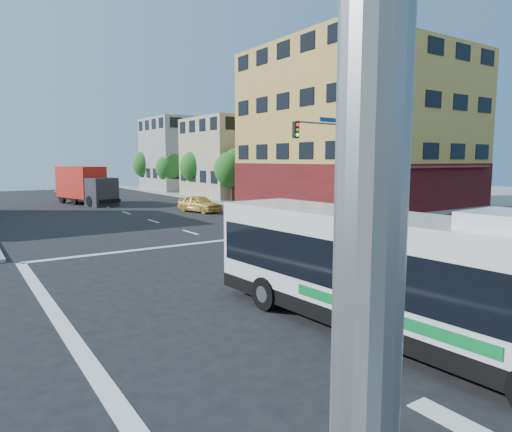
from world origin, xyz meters
TOP-DOWN VIEW (x-y plane):
  - ground at (0.00, 0.00)m, footprint 120.00×120.00m
  - sidewalk_ne at (35.00, 35.00)m, footprint 50.00×50.00m
  - corner_building_ne at (19.99, 18.48)m, footprint 18.10×15.44m
  - building_east_near at (16.98, 33.98)m, footprint 12.06×10.06m
  - building_east_far at (16.98, 47.98)m, footprint 12.06×10.06m
  - signal_mast_ne at (9.08, 10.62)m, footprint 7.91×1.13m
  - street_tree_a at (11.90, 27.92)m, footprint 3.60×3.60m
  - street_tree_b at (11.90, 35.92)m, footprint 3.80×3.80m
  - street_tree_c at (11.90, 43.92)m, footprint 3.40×3.40m
  - street_tree_d at (11.90, 51.92)m, footprint 4.00×4.00m
  - transit_bus at (-2.99, -4.62)m, footprint 3.19×11.36m
  - box_truck at (-0.86, 34.45)m, footprint 4.29×8.44m
  - parked_car at (5.27, 22.30)m, footprint 2.67×4.41m

SIDE VIEW (x-z plane):
  - ground at x=0.00m, z-range 0.00..0.00m
  - sidewalk_ne at x=35.00m, z-range 0.00..0.15m
  - parked_car at x=5.27m, z-range 0.00..1.41m
  - transit_bus at x=-2.99m, z-range -0.04..3.29m
  - box_truck at x=-0.86m, z-range -0.05..3.60m
  - street_tree_c at x=11.90m, z-range 0.82..6.11m
  - street_tree_a at x=11.90m, z-range 0.83..6.35m
  - street_tree_b at x=11.90m, z-range 0.85..6.65m
  - street_tree_d at x=11.90m, z-range 0.87..6.90m
  - building_east_near at x=16.98m, z-range 0.01..9.01m
  - signal_mast_ne at x=9.08m, z-range 0.95..9.02m
  - building_east_far at x=16.98m, z-range 0.01..10.01m
  - corner_building_ne at x=19.99m, z-range -1.11..12.89m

